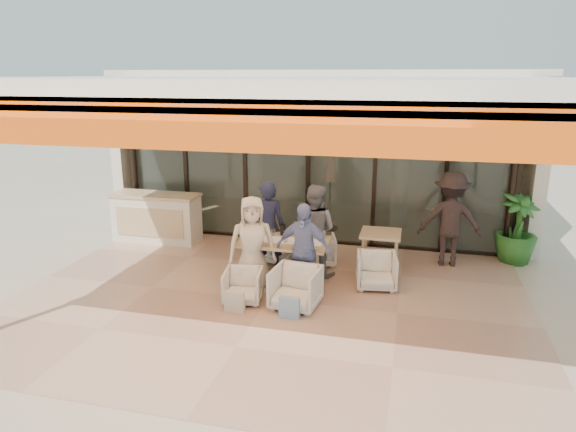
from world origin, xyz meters
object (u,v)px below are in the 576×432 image
diner_grey (314,230)px  diner_periwinkle (303,250)px  chair_near_left (243,284)px  side_table (381,238)px  chair_far_left (275,242)px  potted_palm (517,228)px  dining_table (284,243)px  host_counter (157,217)px  standing_woman (450,220)px  diner_navy (268,227)px  diner_cream (252,244)px  chair_near_right (296,286)px  side_chair (376,269)px  chair_far_right (319,249)px

diner_grey → diner_periwinkle: 0.90m
chair_near_left → side_table: side_table is taller
chair_far_left → diner_periwinkle: size_ratio=0.48×
side_table → potted_palm: 2.67m
dining_table → diner_grey: 0.63m
host_counter → diner_periwinkle: 4.07m
dining_table → standing_woman: size_ratio=0.85×
diner_navy → diner_cream: (0.00, -0.90, -0.03)m
chair_near_right → diner_grey: diner_grey is taller
diner_cream → diner_grey: bearing=26.5°
side_table → side_chair: (0.00, -0.75, -0.31)m
dining_table → chair_far_right: size_ratio=2.42×
chair_near_left → side_table: bearing=33.5°
chair_far_left → chair_far_right: bearing=-161.8°
chair_near_right → diner_cream: (-0.84, 0.50, 0.44)m
dining_table → chair_near_left: bearing=-113.3°
chair_far_right → chair_near_left: 2.08m
diner_periwinkle → side_table: diner_periwinkle is taller
side_table → standing_woman: 1.38m
diner_navy → standing_woman: size_ratio=0.93×
host_counter → chair_near_left: size_ratio=3.16×
chair_far_right → diner_periwinkle: diner_periwinkle is taller
chair_far_right → chair_near_right: size_ratio=0.88×
diner_grey → diner_periwinkle: (-0.00, -0.90, -0.06)m
host_counter → dining_table: size_ratio=1.23×
potted_palm → diner_grey: bearing=-156.8°
chair_near_right → side_table: (1.13, 1.80, 0.28)m
chair_far_left → chair_near_right: (0.84, -1.90, -0.01)m
diner_grey → side_table: 1.21m
chair_near_left → side_table: 2.69m
standing_woman → chair_far_left: bearing=9.7°
dining_table → side_chair: 1.60m
host_counter → potted_palm: 7.15m
host_counter → potted_palm: bearing=4.0°
host_counter → potted_palm: potted_palm is taller
dining_table → diner_periwinkle: diner_periwinkle is taller
side_table → standing_woman: (1.20, 0.64, 0.25)m
diner_periwinkle → potted_palm: size_ratio=1.13×
chair_far_left → standing_woman: standing_woman is taller
host_counter → potted_palm: size_ratio=1.37×
diner_navy → diner_grey: diner_navy is taller
side_chair → side_table: bearing=81.6°
chair_near_right → diner_grey: (0.00, 1.40, 0.46)m
chair_far_right → diner_cream: bearing=44.2°
standing_woman → host_counter: bearing=0.1°
chair_far_right → potted_palm: 3.71m
chair_near_right → diner_cream: size_ratio=0.45×
host_counter → diner_periwinkle: bearing=-28.3°
chair_near_left → diner_grey: size_ratio=0.36×
chair_far_right → side_table: (1.13, -0.10, 0.33)m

